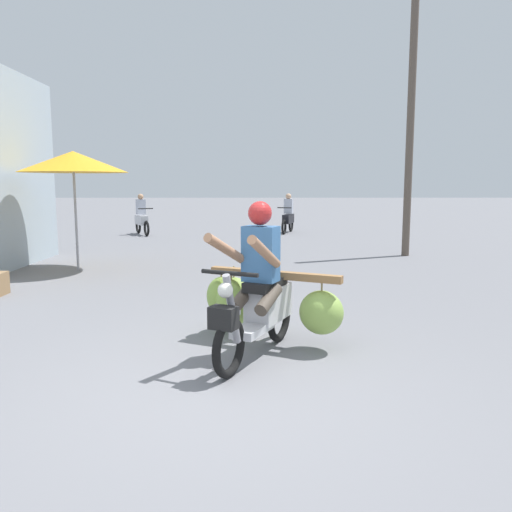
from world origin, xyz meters
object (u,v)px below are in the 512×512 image
(motorbike_main_loaded, at_px, (258,298))
(motorbike_distant_ahead_left, at_px, (288,217))
(motorbike_distant_ahead_right, at_px, (141,218))
(utility_pole, at_px, (410,131))
(market_umbrella_near_shop, at_px, (73,162))

(motorbike_main_loaded, xyz_separation_m, motorbike_distant_ahead_left, (1.20, 12.99, 0.04))
(motorbike_distant_ahead_right, height_order, utility_pole, utility_pole)
(market_umbrella_near_shop, xyz_separation_m, utility_pole, (7.31, 2.05, 0.81))
(motorbike_distant_ahead_left, height_order, motorbike_distant_ahead_right, same)
(motorbike_main_loaded, bearing_deg, market_umbrella_near_shop, 125.86)
(motorbike_distant_ahead_left, xyz_separation_m, market_umbrella_near_shop, (-4.84, -7.96, 1.61))
(motorbike_distant_ahead_left, height_order, utility_pole, utility_pole)
(motorbike_distant_ahead_left, distance_m, motorbike_distant_ahead_right, 5.13)
(motorbike_main_loaded, bearing_deg, motorbike_distant_ahead_left, 84.72)
(utility_pole, bearing_deg, motorbike_main_loaded, -117.46)
(motorbike_main_loaded, xyz_separation_m, motorbike_distant_ahead_right, (-3.89, 12.38, 0.04))
(motorbike_main_loaded, xyz_separation_m, utility_pole, (3.68, 7.08, 2.46))
(motorbike_main_loaded, bearing_deg, motorbike_distant_ahead_right, 107.45)
(motorbike_distant_ahead_left, bearing_deg, motorbike_main_loaded, -95.28)
(market_umbrella_near_shop, height_order, utility_pole, utility_pole)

